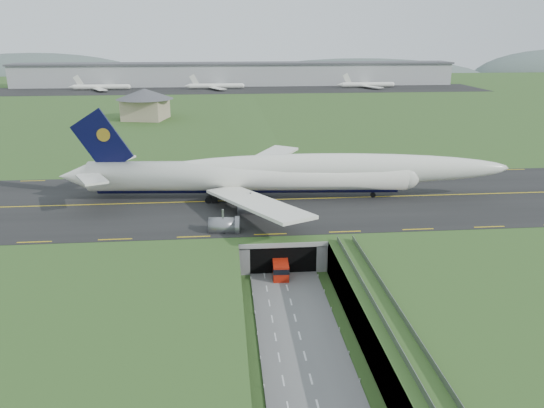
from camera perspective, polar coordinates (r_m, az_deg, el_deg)
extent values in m
plane|color=#324E1F|center=(89.48, 1.81, -9.69)|extent=(900.00, 900.00, 0.00)
cube|color=gray|center=(88.13, 1.82, -7.96)|extent=(800.00, 800.00, 6.00)
cube|color=slate|center=(82.92, 2.45, -12.03)|extent=(12.00, 75.00, 0.20)
cube|color=black|center=(117.53, -0.12, 0.43)|extent=(800.00, 44.00, 0.18)
cube|color=gray|center=(104.54, 0.57, -2.18)|extent=(16.00, 22.00, 1.00)
cube|color=gray|center=(104.99, -3.24, -3.58)|extent=(2.00, 22.00, 6.00)
cube|color=gray|center=(106.32, 4.33, -3.32)|extent=(2.00, 22.00, 6.00)
cube|color=black|center=(101.01, 0.85, -4.76)|extent=(12.00, 12.00, 5.00)
cube|color=#A8A8A3|center=(94.26, 1.25, -4.44)|extent=(17.00, 0.50, 0.80)
cube|color=#A8A8A3|center=(73.03, 12.46, -11.80)|extent=(3.00, 53.00, 0.50)
cube|color=gray|center=(72.28, 11.42, -11.38)|extent=(0.06, 53.00, 1.00)
cube|color=gray|center=(73.08, 13.57, -11.19)|extent=(0.06, 53.00, 1.00)
cylinder|color=#A8A8A3|center=(67.13, 14.78, -17.97)|extent=(0.90, 0.90, 5.60)
cylinder|color=#A8A8A3|center=(76.58, 11.74, -12.84)|extent=(0.90, 0.90, 5.60)
cylinder|color=#A8A8A3|center=(86.66, 9.48, -8.84)|extent=(0.90, 0.90, 5.60)
cylinder|color=white|center=(117.43, -2.59, 3.06)|extent=(70.31, 11.91, 6.59)
sphere|color=white|center=(121.50, 14.17, 3.03)|extent=(6.93, 6.93, 6.46)
cone|color=white|center=(124.55, -20.41, 2.80)|extent=(7.66, 6.79, 6.26)
ellipsoid|color=white|center=(118.00, 6.63, 3.77)|extent=(78.25, 12.00, 6.92)
ellipsoid|color=black|center=(121.04, 13.72, 3.42)|extent=(4.82, 3.23, 2.31)
cylinder|color=black|center=(118.12, -2.58, 1.86)|extent=(66.53, 7.84, 2.77)
cube|color=white|center=(133.60, -1.50, 4.46)|extent=(23.37, 29.53, 2.77)
cube|color=white|center=(129.45, -16.81, 4.42)|extent=(9.98, 12.05, 1.06)
cube|color=white|center=(101.87, -1.69, 0.12)|extent=(19.84, 30.94, 2.77)
cube|color=white|center=(115.13, -18.82, 2.59)|extent=(8.79, 12.24, 1.06)
cube|color=black|center=(120.80, -17.80, 6.40)|extent=(13.10, 1.62, 14.57)
cylinder|color=gold|center=(120.37, -17.64, 7.13)|extent=(2.93, 0.94, 2.88)
cylinder|color=slate|center=(127.95, -2.11, 2.37)|extent=(5.60, 3.80, 3.40)
cylinder|color=slate|center=(138.58, -4.04, 3.56)|extent=(5.60, 3.80, 3.40)
cylinder|color=slate|center=(109.25, -2.31, -0.40)|extent=(5.60, 3.80, 3.40)
cylinder|color=slate|center=(99.31, -5.27, -2.38)|extent=(5.60, 3.80, 3.40)
cylinder|color=black|center=(121.12, 10.80, 0.97)|extent=(1.17, 0.60, 1.13)
cube|color=black|center=(118.88, -4.80, 0.98)|extent=(6.71, 7.66, 1.44)
cube|color=#B21D0B|center=(95.36, 0.88, -6.75)|extent=(3.06, 7.39, 2.91)
cube|color=black|center=(95.12, 0.88, -6.43)|extent=(3.12, 7.49, 0.97)
cube|color=black|center=(95.87, 0.88, -7.40)|extent=(2.84, 6.89, 0.48)
cylinder|color=black|center=(93.60, 0.19, -8.01)|extent=(0.38, 0.89, 0.87)
cylinder|color=black|center=(97.97, 0.05, -6.76)|extent=(0.38, 0.89, 0.87)
cylinder|color=black|center=(93.74, 1.74, -7.97)|extent=(0.38, 0.89, 0.87)
cylinder|color=black|center=(98.10, 1.53, -6.74)|extent=(0.38, 0.89, 0.87)
cube|color=tan|center=(234.87, -13.44, 9.88)|extent=(19.38, 19.38, 8.69)
cone|color=#4C4C51|center=(234.09, -13.56, 11.46)|extent=(28.42, 28.42, 4.34)
cube|color=#B2B2B2|center=(379.77, -3.83, 13.73)|extent=(300.00, 22.00, 15.00)
cube|color=#4C4C51|center=(379.29, -3.85, 14.86)|extent=(302.00, 24.00, 1.20)
cube|color=black|center=(350.54, -3.66, 12.17)|extent=(320.00, 50.00, 0.08)
cylinder|color=white|center=(363.48, -17.89, 11.90)|extent=(34.00, 3.20, 3.20)
cylinder|color=white|center=(355.20, -6.05, 12.52)|extent=(34.00, 3.20, 3.20)
cylinder|color=white|center=(368.04, 10.22, 12.53)|extent=(34.00, 3.20, 3.20)
ellipsoid|color=slate|center=(538.19, -24.16, 11.62)|extent=(220.00, 77.00, 56.00)
ellipsoid|color=slate|center=(526.93, 9.29, 12.82)|extent=(260.00, 91.00, 44.00)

